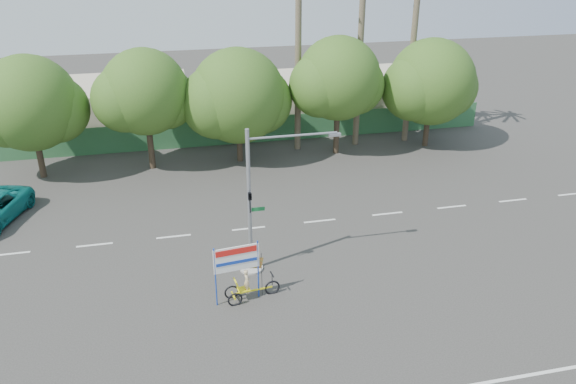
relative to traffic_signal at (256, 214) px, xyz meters
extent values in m
plane|color=#33302D|center=(2.20, -3.98, -2.92)|extent=(120.00, 120.00, 0.00)
cube|color=#336B3D|center=(2.20, 17.52, -1.92)|extent=(38.00, 0.08, 2.00)
cube|color=beige|center=(-7.80, 22.02, -0.92)|extent=(12.00, 8.00, 4.00)
cube|color=beige|center=(10.20, 22.02, -1.12)|extent=(14.00, 8.00, 3.60)
cylinder|color=#473828|center=(-11.80, 14.02, -1.16)|extent=(0.40, 0.40, 3.52)
sphere|color=#2D5719|center=(-11.80, 14.02, 2.04)|extent=(6.00, 6.00, 6.00)
sphere|color=#2D5719|center=(-10.45, 14.32, 1.48)|extent=(4.32, 4.32, 4.32)
sphere|color=#2D5719|center=(-13.15, 13.77, 1.72)|extent=(4.56, 4.56, 4.56)
cylinder|color=#473828|center=(-4.80, 14.02, -1.05)|extent=(0.40, 0.40, 3.74)
sphere|color=#2D5719|center=(-4.80, 14.02, 2.35)|extent=(5.60, 5.60, 5.60)
sphere|color=#2D5719|center=(-3.54, 14.32, 1.76)|extent=(4.03, 4.03, 4.03)
sphere|color=#2D5719|center=(-6.06, 13.77, 2.01)|extent=(4.26, 4.26, 4.26)
cylinder|color=#473828|center=(1.20, 14.02, -1.27)|extent=(0.40, 0.40, 3.30)
sphere|color=#2D5719|center=(1.20, 14.02, 1.73)|extent=(6.40, 6.40, 6.40)
sphere|color=#2D5719|center=(2.64, 14.32, 1.21)|extent=(4.61, 4.61, 4.61)
sphere|color=#2D5719|center=(-0.24, 13.77, 1.43)|extent=(4.86, 4.86, 4.86)
cylinder|color=#473828|center=(8.20, 14.02, -0.98)|extent=(0.40, 0.40, 3.87)
sphere|color=#2D5719|center=(8.20, 14.02, 2.54)|extent=(5.80, 5.80, 5.80)
sphere|color=#2D5719|center=(9.50, 14.32, 1.92)|extent=(4.18, 4.18, 4.18)
sphere|color=#2D5719|center=(6.89, 13.77, 2.19)|extent=(4.41, 4.41, 4.41)
cylinder|color=#473828|center=(15.20, 14.02, -1.20)|extent=(0.40, 0.40, 3.43)
sphere|color=#2D5719|center=(15.20, 14.02, 1.92)|extent=(6.20, 6.20, 6.20)
sphere|color=#2D5719|center=(16.59, 14.32, 1.37)|extent=(4.46, 4.46, 4.46)
sphere|color=#2D5719|center=(13.80, 13.77, 1.61)|extent=(4.71, 4.71, 4.71)
cylinder|color=#70604C|center=(10.20, 15.52, 5.58)|extent=(0.44, 0.44, 17.00)
cylinder|color=#70604C|center=(14.20, 15.52, 4.58)|extent=(0.44, 0.44, 15.00)
cylinder|color=#70604C|center=(5.70, 15.52, 4.08)|extent=(0.44, 0.44, 14.00)
cylinder|color=gray|center=(-0.30, 0.02, -2.87)|extent=(1.10, 1.10, 0.10)
cylinder|color=gray|center=(-0.30, 0.02, 0.58)|extent=(0.18, 0.18, 7.00)
cylinder|color=gray|center=(1.70, 0.02, 3.63)|extent=(4.00, 0.10, 0.10)
cube|color=gray|center=(3.60, 0.02, 3.53)|extent=(0.55, 0.20, 0.12)
imported|color=black|center=(-0.30, -0.20, 0.68)|extent=(0.16, 0.20, 1.00)
cube|color=#14662D|center=(0.05, 0.02, 0.23)|extent=(0.70, 0.04, 0.18)
torus|color=black|center=(0.28, -2.16, -2.61)|extent=(0.71, 0.17, 0.71)
torus|color=black|center=(-1.52, -2.09, -2.63)|extent=(0.66, 0.15, 0.66)
torus|color=black|center=(-1.44, -2.67, -2.63)|extent=(0.66, 0.15, 0.66)
cube|color=yellow|center=(-0.60, -2.27, -2.54)|extent=(1.77, 0.28, 0.06)
cube|color=yellow|center=(-1.48, -2.38, -2.61)|extent=(0.14, 0.63, 0.05)
cube|color=yellow|center=(-1.01, -2.32, -2.40)|extent=(0.57, 0.50, 0.06)
cube|color=yellow|center=(-1.29, -2.35, -2.11)|extent=(0.29, 0.46, 0.56)
cylinder|color=black|center=(0.28, -2.16, -2.19)|extent=(0.03, 0.03, 0.57)
cube|color=black|center=(0.28, -2.16, -1.91)|extent=(0.10, 0.47, 0.04)
imported|color=#CCB284|center=(-0.86, -2.30, -2.00)|extent=(0.32, 0.44, 1.13)
cylinder|color=#193FBC|center=(-2.20, -2.46, -1.51)|extent=(0.06, 0.06, 2.81)
cylinder|color=#193FBC|center=(-0.34, -2.24, -1.51)|extent=(0.06, 0.06, 2.81)
cube|color=white|center=(-1.27, -2.35, -0.78)|extent=(1.97, 0.29, 1.15)
cube|color=red|center=(-1.27, -2.39, -0.42)|extent=(1.76, 0.23, 0.27)
cube|color=#193FBC|center=(-1.27, -2.39, -0.94)|extent=(1.76, 0.23, 0.15)
cylinder|color=black|center=(-0.19, -2.22, -1.83)|extent=(0.02, 0.02, 2.19)
cube|color=red|center=(-0.55, -2.26, -1.15)|extent=(0.92, 0.13, 0.68)
camera|label=1|loc=(-3.59, -22.51, 11.67)|focal=35.00mm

